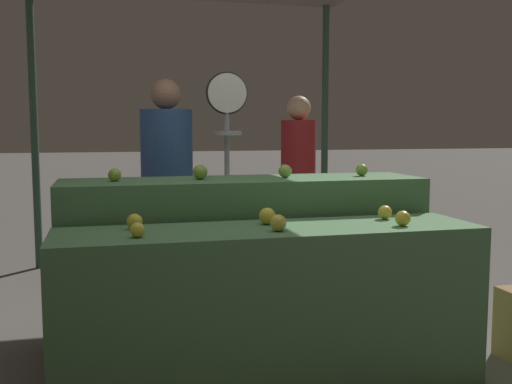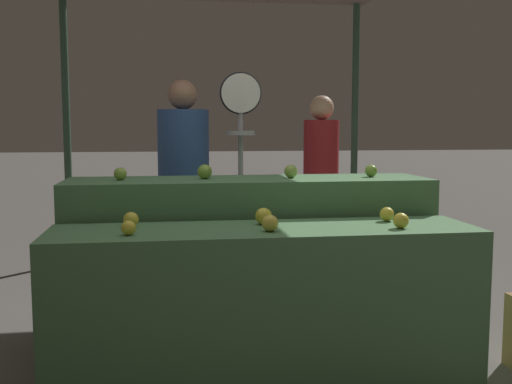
{
  "view_description": "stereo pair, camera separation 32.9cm",
  "coord_description": "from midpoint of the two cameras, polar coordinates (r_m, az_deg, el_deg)",
  "views": [
    {
      "loc": [
        -0.81,
        -2.87,
        1.33
      ],
      "look_at": [
        -0.0,
        0.3,
        0.97
      ],
      "focal_mm": 42.0,
      "sensor_mm": 36.0,
      "label": 1
    },
    {
      "loc": [
        -0.49,
        -2.94,
        1.33
      ],
      "look_at": [
        -0.0,
        0.3,
        0.97
      ],
      "focal_mm": 42.0,
      "sensor_mm": 36.0,
      "label": 2
    }
  ],
  "objects": [
    {
      "name": "produce_scale",
      "position": [
        4.22,
        -5.01,
        5.17
      ],
      "size": [
        0.29,
        0.2,
        1.71
      ],
      "color": "#99999E",
      "rests_on": "ground_plane"
    },
    {
      "name": "person_vendor_at_scale",
      "position": [
        4.47,
        -10.56,
        1.4
      ],
      "size": [
        0.43,
        0.43,
        1.67
      ],
      "rotation": [
        0.0,
        0.0,
        3.29
      ],
      "color": "#2D2D38",
      "rests_on": "ground_plane"
    },
    {
      "name": "apple_front_4",
      "position": [
        3.11,
        -1.94,
        -2.33
      ],
      "size": [
        0.09,
        0.09,
        0.09
      ],
      "primitive_type": "sphere",
      "color": "gold",
      "rests_on": "display_counter_front"
    },
    {
      "name": "apple_back_1",
      "position": [
        3.53,
        -8.01,
        1.88
      ],
      "size": [
        0.09,
        0.09,
        0.09
      ],
      "primitive_type": "sphere",
      "color": "#7AA338",
      "rests_on": "display_counter_back"
    },
    {
      "name": "apple_back_2",
      "position": [
        3.62,
        0.2,
        2.0
      ],
      "size": [
        0.08,
        0.08,
        0.08
      ],
      "primitive_type": "sphere",
      "color": "#8EB247",
      "rests_on": "display_counter_back"
    },
    {
      "name": "apple_front_3",
      "position": [
        3.06,
        -14.54,
        -2.77
      ],
      "size": [
        0.08,
        0.08,
        0.08
      ],
      "primitive_type": "sphere",
      "color": "gold",
      "rests_on": "display_counter_front"
    },
    {
      "name": "display_counter_back",
      "position": [
        3.66,
        -3.72,
        -6.71
      ],
      "size": [
        2.16,
        0.55,
        1.02
      ],
      "primitive_type": "cube",
      "color": "#4C7A4C",
      "rests_on": "ground_plane"
    },
    {
      "name": "apple_back_3",
      "position": [
        3.79,
        7.62,
        2.08
      ],
      "size": [
        0.08,
        0.08,
        0.08
      ],
      "primitive_type": "sphere",
      "color": "#7AA338",
      "rests_on": "display_counter_back"
    },
    {
      "name": "apple_front_0",
      "position": [
        2.84,
        -14.52,
        -3.55
      ],
      "size": [
        0.07,
        0.07,
        0.07
      ],
      "primitive_type": "sphere",
      "color": "gold",
      "rests_on": "display_counter_front"
    },
    {
      "name": "ground_plane",
      "position": [
        3.26,
        -1.62,
        -17.82
      ],
      "size": [
        60.0,
        60.0,
        0.0
      ],
      "primitive_type": "plane",
      "color": "#66605B"
    },
    {
      "name": "apple_front_5",
      "position": [
        3.33,
        9.44,
        -1.94
      ],
      "size": [
        0.08,
        0.08,
        0.08
      ],
      "primitive_type": "sphere",
      "color": "gold",
      "rests_on": "display_counter_front"
    },
    {
      "name": "apple_back_0",
      "position": [
        3.51,
        -15.95,
        1.56
      ],
      "size": [
        0.07,
        0.07,
        0.07
      ],
      "primitive_type": "sphere",
      "color": "#84AD3D",
      "rests_on": "display_counter_back"
    },
    {
      "name": "person_customer_left",
      "position": [
        5.24,
        2.25,
        1.89
      ],
      "size": [
        0.41,
        0.41,
        1.6
      ],
      "rotation": [
        0.0,
        0.0,
        3.66
      ],
      "color": "#2D2D38",
      "rests_on": "ground_plane"
    },
    {
      "name": "apple_front_2",
      "position": [
        3.12,
        10.91,
        -2.51
      ],
      "size": [
        0.08,
        0.08,
        0.08
      ],
      "primitive_type": "sphere",
      "color": "gold",
      "rests_on": "display_counter_front"
    },
    {
      "name": "display_counter_front",
      "position": [
        3.11,
        -1.65,
        -10.91
      ],
      "size": [
        2.16,
        0.55,
        0.82
      ],
      "primitive_type": "cube",
      "color": "#4C7A4C",
      "rests_on": "ground_plane"
    },
    {
      "name": "apple_front_1",
      "position": [
        2.91,
        -1.11,
        -2.98
      ],
      "size": [
        0.08,
        0.08,
        0.08
      ],
      "primitive_type": "sphere",
      "color": "gold",
      "rests_on": "display_counter_front"
    }
  ]
}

